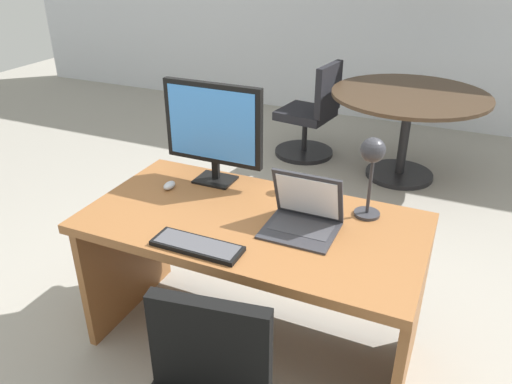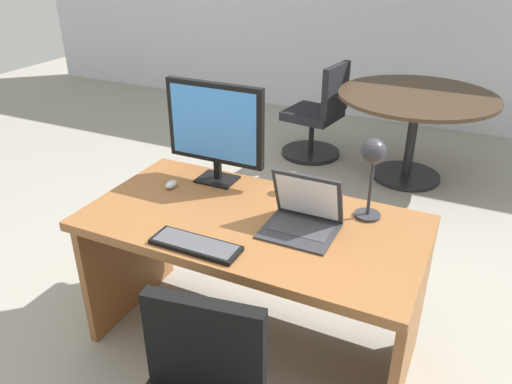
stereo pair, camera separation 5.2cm
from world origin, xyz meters
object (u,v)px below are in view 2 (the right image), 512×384
(desk_lamp, at_px, (372,162))
(meeting_chair_near, at_px, (318,120))
(coffee_mug, at_px, (292,183))
(desk, at_px, (256,252))
(mouse, at_px, (171,184))
(keyboard, at_px, (196,245))
(monitor, at_px, (215,126))
(laptop, at_px, (304,211))
(meeting_table, at_px, (415,115))

(desk_lamp, bearing_deg, meeting_chair_near, 113.75)
(coffee_mug, relative_size, meeting_chair_near, 0.11)
(desk, relative_size, mouse, 18.76)
(keyboard, bearing_deg, mouse, 134.12)
(desk_lamp, bearing_deg, mouse, -173.18)
(monitor, relative_size, meeting_chair_near, 0.59)
(desk, height_order, keyboard, keyboard)
(coffee_mug, bearing_deg, meeting_chair_near, 105.33)
(laptop, distance_m, meeting_chair_near, 2.64)
(desk, xyz_separation_m, mouse, (-0.52, 0.06, 0.22))
(meeting_table, bearing_deg, mouse, -110.54)
(desk, relative_size, desk_lamp, 3.96)
(meeting_chair_near, bearing_deg, coffee_mug, -74.67)
(keyboard, height_order, desk_lamp, desk_lamp)
(desk_lamp, bearing_deg, coffee_mug, 165.43)
(desk_lamp, bearing_deg, keyboard, -137.33)
(coffee_mug, distance_m, meeting_chair_near, 2.31)
(meeting_chair_near, bearing_deg, mouse, -89.42)
(meeting_chair_near, bearing_deg, desk_lamp, -66.25)
(monitor, height_order, meeting_chair_near, monitor)
(meeting_chair_near, bearing_deg, laptop, -72.65)
(desk, xyz_separation_m, coffee_mug, (0.06, 0.29, 0.25))
(monitor, relative_size, coffee_mug, 5.45)
(desk, distance_m, monitor, 0.66)
(laptop, height_order, meeting_chair_near, laptop)
(desk, height_order, coffee_mug, coffee_mug)
(desk_lamp, relative_size, meeting_chair_near, 0.44)
(mouse, bearing_deg, meeting_chair_near, 90.58)
(laptop, xyz_separation_m, coffee_mug, (-0.17, 0.29, -0.03))
(coffee_mug, bearing_deg, laptop, -59.04)
(meeting_table, relative_size, meeting_chair_near, 1.43)
(meeting_table, bearing_deg, monitor, -108.02)
(meeting_chair_near, bearing_deg, desk, -77.70)
(desk, xyz_separation_m, keyboard, (-0.11, -0.35, 0.22))
(desk_lamp, distance_m, meeting_chair_near, 2.59)
(mouse, height_order, desk_lamp, desk_lamp)
(mouse, bearing_deg, meeting_table, 69.46)
(desk_lamp, xyz_separation_m, meeting_table, (-0.13, 2.16, -0.46))
(keyboard, xyz_separation_m, coffee_mug, (0.17, 0.64, 0.04))
(keyboard, xyz_separation_m, mouse, (-0.40, 0.42, 0.01))
(mouse, bearing_deg, laptop, -5.08)
(keyboard, relative_size, desk_lamp, 0.99)
(laptop, bearing_deg, mouse, 174.92)
(laptop, height_order, mouse, laptop)
(monitor, bearing_deg, meeting_table, 71.98)
(mouse, xyz_separation_m, meeting_chair_near, (-0.02, 2.41, -0.41))
(keyboard, distance_m, mouse, 0.58)
(monitor, height_order, laptop, monitor)
(desk, relative_size, keyboard, 4.00)
(desk, xyz_separation_m, meeting_chair_near, (-0.54, 2.47, -0.18))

